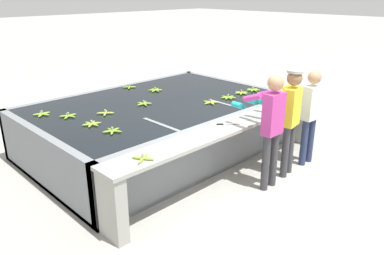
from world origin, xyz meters
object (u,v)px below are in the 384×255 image
object	(u,v)px
banana_bunch_floating_4	(144,104)
banana_bunch_floating_11	(241,93)
banana_bunch_floating_0	(228,97)
banana_bunch_floating_7	(42,114)
worker_0	(271,121)
worker_1	(289,113)
banana_bunch_ledge_0	(143,158)
worker_2	(309,109)
banana_bunch_floating_8	(210,102)
banana_bunch_floating_5	(253,90)
banana_bunch_floating_3	(129,87)
banana_bunch_floating_6	(155,90)
knife_0	(225,124)
banana_bunch_floating_10	(105,113)
banana_bunch_floating_1	(92,124)
banana_bunch_floating_2	(68,116)
banana_bunch_floating_9	(112,131)

from	to	relation	value
banana_bunch_floating_4	banana_bunch_floating_11	size ratio (longest dim) A/B	0.99
banana_bunch_floating_0	banana_bunch_floating_7	size ratio (longest dim) A/B	1.02
banana_bunch_floating_0	worker_0	bearing A→B (deg)	-119.66
worker_1	banana_bunch_floating_4	xyz separation A→B (m)	(-1.04, 2.22, -0.11)
worker_1	banana_bunch_ledge_0	distance (m)	2.47
worker_2	banana_bunch_floating_8	bearing A→B (deg)	117.52
banana_bunch_floating_7	banana_bunch_floating_5	bearing A→B (deg)	-21.46
banana_bunch_ledge_0	worker_0	bearing A→B (deg)	-14.32
banana_bunch_floating_3	banana_bunch_floating_11	xyz separation A→B (m)	(1.27, -1.87, -0.00)
banana_bunch_floating_7	banana_bunch_floating_11	xyz separation A→B (m)	(3.28, -1.40, -0.00)
banana_bunch_floating_6	banana_bunch_floating_3	bearing A→B (deg)	111.70
banana_bunch_floating_6	banana_bunch_floating_5	bearing A→B (deg)	-43.96
banana_bunch_floating_6	knife_0	xyz separation A→B (m)	(-0.52, -2.24, -0.01)
banana_bunch_floating_8	banana_bunch_floating_10	world-z (taller)	same
banana_bunch_floating_1	banana_bunch_floating_2	bearing A→B (deg)	96.40
banana_bunch_floating_2	banana_bunch_floating_11	bearing A→B (deg)	-18.68
worker_1	banana_bunch_floating_2	world-z (taller)	worker_1
worker_0	banana_bunch_floating_10	world-z (taller)	worker_0
banana_bunch_floating_0	banana_bunch_floating_3	size ratio (longest dim) A/B	1.17
worker_1	banana_bunch_floating_3	distance (m)	3.40
banana_bunch_floating_7	banana_bunch_floating_8	size ratio (longest dim) A/B	0.99
banana_bunch_floating_3	banana_bunch_floating_9	size ratio (longest dim) A/B	0.86
banana_bunch_floating_2	banana_bunch_floating_6	world-z (taller)	same
worker_2	banana_bunch_floating_5	size ratio (longest dim) A/B	5.64
banana_bunch_floating_6	banana_bunch_floating_2	bearing A→B (deg)	-171.70
banana_bunch_floating_11	banana_bunch_floating_10	bearing A→B (deg)	163.62
banana_bunch_floating_5	banana_bunch_floating_9	distance (m)	3.25
banana_bunch_floating_4	banana_bunch_floating_5	distance (m)	2.25
worker_2	banana_bunch_floating_11	distance (m)	1.50
banana_bunch_floating_11	banana_bunch_ledge_0	size ratio (longest dim) A/B	1.09
banana_bunch_floating_1	banana_bunch_floating_10	xyz separation A→B (m)	(0.43, 0.31, 0.00)
banana_bunch_floating_0	banana_bunch_floating_2	xyz separation A→B (m)	(-2.60, 1.06, 0.00)
worker_0	banana_bunch_floating_10	distance (m)	2.60
banana_bunch_floating_3	banana_bunch_floating_11	world-z (taller)	same
banana_bunch_floating_0	banana_bunch_floating_10	bearing A→B (deg)	159.68
banana_bunch_floating_8	worker_0	bearing A→B (deg)	-104.36
banana_bunch_floating_5	banana_bunch_floating_11	world-z (taller)	same
banana_bunch_floating_4	banana_bunch_floating_11	distance (m)	1.92
banana_bunch_floating_5	banana_bunch_floating_3	bearing A→B (deg)	130.34
worker_1	banana_bunch_floating_1	distance (m)	2.95
worker_1	banana_bunch_floating_11	xyz separation A→B (m)	(0.74, 1.49, -0.11)
banana_bunch_floating_10	banana_bunch_floating_4	bearing A→B (deg)	-1.12
banana_bunch_floating_11	knife_0	bearing A→B (deg)	-149.32
banana_bunch_ledge_0	knife_0	distance (m)	1.61
banana_bunch_floating_9	banana_bunch_floating_0	bearing A→B (deg)	-0.28
banana_bunch_floating_0	banana_bunch_floating_6	xyz separation A→B (m)	(-0.61, 1.35, 0.00)
banana_bunch_floating_0	banana_bunch_floating_7	bearing A→B (deg)	153.28
worker_2	banana_bunch_floating_8	world-z (taller)	worker_2
banana_bunch_floating_0	banana_bunch_floating_2	size ratio (longest dim) A/B	1.01
banana_bunch_floating_4	knife_0	xyz separation A→B (m)	(0.21, -1.66, -0.01)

